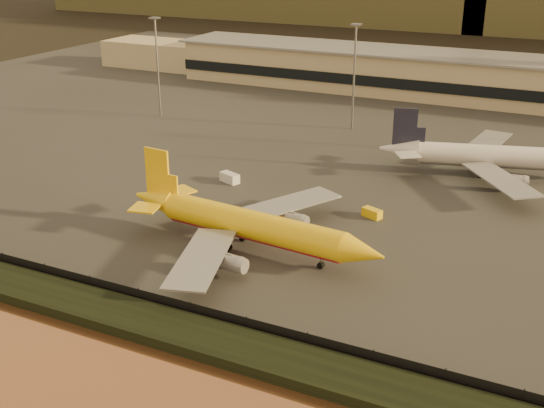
# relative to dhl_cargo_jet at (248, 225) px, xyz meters

# --- Properties ---
(ground) EXTENTS (900.00, 900.00, 0.00)m
(ground) POSITION_rel_dhl_cargo_jet_xyz_m (0.89, -8.08, -4.17)
(ground) COLOR black
(ground) RESTS_ON ground
(embankment) EXTENTS (320.00, 7.00, 1.40)m
(embankment) POSITION_rel_dhl_cargo_jet_xyz_m (0.89, -25.08, -3.47)
(embankment) COLOR black
(embankment) RESTS_ON ground
(tarmac) EXTENTS (320.00, 220.00, 0.20)m
(tarmac) POSITION_rel_dhl_cargo_jet_xyz_m (0.89, 86.92, -4.07)
(tarmac) COLOR #2D2D2D
(tarmac) RESTS_ON ground
(perimeter_fence) EXTENTS (300.00, 0.05, 2.20)m
(perimeter_fence) POSITION_rel_dhl_cargo_jet_xyz_m (0.89, -21.08, -2.87)
(perimeter_fence) COLOR black
(perimeter_fence) RESTS_ON tarmac
(terminal_building) EXTENTS (202.00, 25.00, 12.60)m
(terminal_building) POSITION_rel_dhl_cargo_jet_xyz_m (-13.63, 117.47, 2.08)
(terminal_building) COLOR tan
(terminal_building) RESTS_ON tarmac
(apron_light_masts) EXTENTS (152.20, 12.20, 25.40)m
(apron_light_masts) POSITION_rel_dhl_cargo_jet_xyz_m (15.89, 66.92, 11.54)
(apron_light_masts) COLOR slate
(apron_light_masts) RESTS_ON tarmac
(dhl_cargo_jet) EXTENTS (44.50, 43.39, 13.28)m
(dhl_cargo_jet) POSITION_rel_dhl_cargo_jet_xyz_m (0.00, 0.00, 0.00)
(dhl_cargo_jet) COLOR yellow
(dhl_cargo_jet) RESTS_ON tarmac
(white_narrowbody_jet) EXTENTS (44.39, 42.38, 12.95)m
(white_narrowbody_jet) POSITION_rel_dhl_cargo_jet_xyz_m (27.92, 51.52, -0.10)
(white_narrowbody_jet) COLOR silver
(white_narrowbody_jet) RESTS_ON tarmac
(gse_vehicle_yellow) EXTENTS (3.80, 2.72, 1.56)m
(gse_vehicle_yellow) POSITION_rel_dhl_cargo_jet_xyz_m (13.13, 20.31, -3.19)
(gse_vehicle_yellow) COLOR yellow
(gse_vehicle_yellow) RESTS_ON tarmac
(gse_vehicle_white) EXTENTS (4.50, 3.21, 1.85)m
(gse_vehicle_white) POSITION_rel_dhl_cargo_jet_xyz_m (-17.36, 24.97, -3.04)
(gse_vehicle_white) COLOR silver
(gse_vehicle_white) RESTS_ON tarmac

